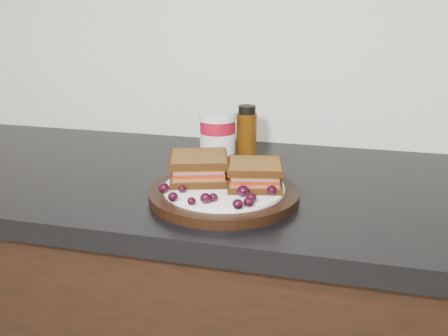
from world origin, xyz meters
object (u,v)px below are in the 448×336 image
(sandwich_left, at_px, (199,168))
(plate, at_px, (224,194))
(condiment_jar, at_px, (218,139))
(oil_bottle, at_px, (247,134))

(sandwich_left, bearing_deg, plate, -39.94)
(sandwich_left, relative_size, condiment_jar, 0.89)
(condiment_jar, xyz_separation_m, oil_bottle, (0.06, 0.04, 0.00))
(sandwich_left, height_order, oil_bottle, oil_bottle)
(sandwich_left, height_order, condiment_jar, condiment_jar)
(plate, height_order, oil_bottle, oil_bottle)
(plate, height_order, sandwich_left, sandwich_left)
(sandwich_left, bearing_deg, oil_bottle, 60.08)
(plate, distance_m, oil_bottle, 0.24)
(sandwich_left, distance_m, oil_bottle, 0.22)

